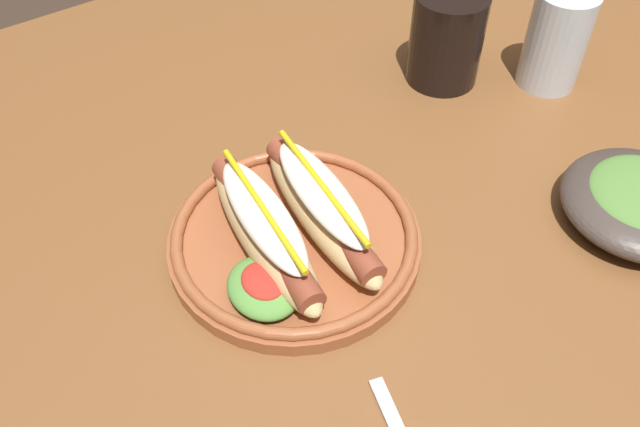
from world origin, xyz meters
TOP-DOWN VIEW (x-y plane):
  - dining_table at (0.00, 0.00)m, footprint 1.19×1.05m
  - hot_dog_plate at (-0.04, -0.22)m, footprint 0.25×0.25m
  - soda_cup at (-0.17, 0.08)m, footprint 0.09×0.09m
  - water_cup at (-0.09, 0.19)m, footprint 0.07×0.07m

SIDE VIEW (x-z plane):
  - dining_table at x=0.00m, z-range 0.28..1.02m
  - hot_dog_plate at x=-0.04m, z-range 0.73..0.80m
  - soda_cup at x=-0.17m, z-range 0.74..0.85m
  - water_cup at x=-0.09m, z-range 0.74..0.86m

